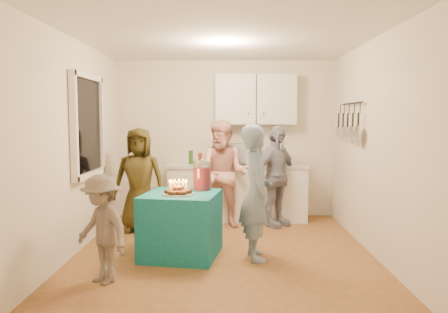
{
  "coord_description": "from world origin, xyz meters",
  "views": [
    {
      "loc": [
        0.06,
        -5.31,
        1.65
      ],
      "look_at": [
        0.0,
        0.35,
        1.15
      ],
      "focal_mm": 35.0,
      "sensor_mm": 36.0,
      "label": 1
    }
  ],
  "objects_px": {
    "microwave": "(242,154)",
    "woman_back_right": "(276,176)",
    "woman_back_center": "(224,174)",
    "child_near_left": "(102,229)",
    "woman_back_left": "(139,180)",
    "party_table": "(181,225)",
    "punch_jar": "(202,176)",
    "man_birthday": "(256,192)",
    "counter": "(237,193)"
  },
  "relations": [
    {
      "from": "counter",
      "to": "party_table",
      "type": "distance_m",
      "value": 2.03
    },
    {
      "from": "party_table",
      "to": "woman_back_center",
      "type": "distance_m",
      "value": 1.56
    },
    {
      "from": "party_table",
      "to": "woman_back_center",
      "type": "height_order",
      "value": "woman_back_center"
    },
    {
      "from": "microwave",
      "to": "woman_back_left",
      "type": "distance_m",
      "value": 1.71
    },
    {
      "from": "woman_back_left",
      "to": "child_near_left",
      "type": "xyz_separation_m",
      "value": [
        0.04,
        -2.04,
        -0.21
      ]
    },
    {
      "from": "woman_back_left",
      "to": "child_near_left",
      "type": "bearing_deg",
      "value": -88.42
    },
    {
      "from": "party_table",
      "to": "child_near_left",
      "type": "distance_m",
      "value": 1.12
    },
    {
      "from": "woman_back_center",
      "to": "child_near_left",
      "type": "height_order",
      "value": "woman_back_center"
    },
    {
      "from": "microwave",
      "to": "punch_jar",
      "type": "height_order",
      "value": "microwave"
    },
    {
      "from": "punch_jar",
      "to": "microwave",
      "type": "bearing_deg",
      "value": 71.88
    },
    {
      "from": "party_table",
      "to": "woman_back_right",
      "type": "relative_size",
      "value": 0.55
    },
    {
      "from": "party_table",
      "to": "woman_back_right",
      "type": "height_order",
      "value": "woman_back_right"
    },
    {
      "from": "punch_jar",
      "to": "woman_back_left",
      "type": "height_order",
      "value": "woman_back_left"
    },
    {
      "from": "microwave",
      "to": "woman_back_right",
      "type": "xyz_separation_m",
      "value": [
        0.5,
        -0.43,
        -0.3
      ]
    },
    {
      "from": "woman_back_center",
      "to": "party_table",
      "type": "bearing_deg",
      "value": -90.67
    },
    {
      "from": "punch_jar",
      "to": "man_birthday",
      "type": "distance_m",
      "value": 0.74
    },
    {
      "from": "punch_jar",
      "to": "woman_back_center",
      "type": "xyz_separation_m",
      "value": [
        0.25,
        1.17,
        -0.12
      ]
    },
    {
      "from": "punch_jar",
      "to": "man_birthday",
      "type": "xyz_separation_m",
      "value": [
        0.65,
        -0.33,
        -0.14
      ]
    },
    {
      "from": "microwave",
      "to": "child_near_left",
      "type": "relative_size",
      "value": 0.53
    },
    {
      "from": "woman_back_left",
      "to": "party_table",
      "type": "bearing_deg",
      "value": -57.46
    },
    {
      "from": "microwave",
      "to": "man_birthday",
      "type": "height_order",
      "value": "man_birthday"
    },
    {
      "from": "counter",
      "to": "woman_back_right",
      "type": "relative_size",
      "value": 1.43
    },
    {
      "from": "man_birthday",
      "to": "woman_back_right",
      "type": "xyz_separation_m",
      "value": [
        0.4,
        1.55,
        -0.02
      ]
    },
    {
      "from": "child_near_left",
      "to": "party_table",
      "type": "bearing_deg",
      "value": 88.8
    },
    {
      "from": "woman_back_left",
      "to": "child_near_left",
      "type": "distance_m",
      "value": 2.05
    },
    {
      "from": "woman_back_left",
      "to": "microwave",
      "type": "bearing_deg",
      "value": 26.06
    },
    {
      "from": "child_near_left",
      "to": "woman_back_right",
      "type": "bearing_deg",
      "value": 87.4
    },
    {
      "from": "party_table",
      "to": "woman_back_left",
      "type": "xyz_separation_m",
      "value": [
        -0.74,
        1.18,
        0.38
      ]
    },
    {
      "from": "punch_jar",
      "to": "child_near_left",
      "type": "xyz_separation_m",
      "value": [
        -0.93,
        -1.11,
        -0.38
      ]
    },
    {
      "from": "microwave",
      "to": "man_birthday",
      "type": "relative_size",
      "value": 0.37
    },
    {
      "from": "man_birthday",
      "to": "counter",
      "type": "bearing_deg",
      "value": -3.47
    },
    {
      "from": "woman_back_left",
      "to": "woman_back_center",
      "type": "xyz_separation_m",
      "value": [
        1.23,
        0.24,
        0.05
      ]
    },
    {
      "from": "woman_back_left",
      "to": "child_near_left",
      "type": "height_order",
      "value": "woman_back_left"
    },
    {
      "from": "microwave",
      "to": "woman_back_left",
      "type": "xyz_separation_m",
      "value": [
        -1.51,
        -0.73,
        -0.31
      ]
    },
    {
      "from": "microwave",
      "to": "woman_back_center",
      "type": "distance_m",
      "value": 0.62
    },
    {
      "from": "woman_back_right",
      "to": "child_near_left",
      "type": "distance_m",
      "value": 3.07
    },
    {
      "from": "counter",
      "to": "woman_back_right",
      "type": "bearing_deg",
      "value": -36.88
    },
    {
      "from": "woman_back_center",
      "to": "counter",
      "type": "bearing_deg",
      "value": 84.42
    },
    {
      "from": "party_table",
      "to": "woman_back_center",
      "type": "bearing_deg",
      "value": 70.95
    },
    {
      "from": "party_table",
      "to": "man_birthday",
      "type": "distance_m",
      "value": 0.97
    },
    {
      "from": "party_table",
      "to": "woman_back_left",
      "type": "height_order",
      "value": "woman_back_left"
    },
    {
      "from": "woman_back_left",
      "to": "woman_back_right",
      "type": "bearing_deg",
      "value": 8.72
    },
    {
      "from": "party_table",
      "to": "woman_back_right",
      "type": "distance_m",
      "value": 1.99
    },
    {
      "from": "counter",
      "to": "woman_back_center",
      "type": "bearing_deg",
      "value": -113.95
    },
    {
      "from": "microwave",
      "to": "woman_back_right",
      "type": "distance_m",
      "value": 0.73
    },
    {
      "from": "counter",
      "to": "party_table",
      "type": "height_order",
      "value": "counter"
    },
    {
      "from": "microwave",
      "to": "punch_jar",
      "type": "distance_m",
      "value": 1.75
    },
    {
      "from": "woman_back_left",
      "to": "woman_back_right",
      "type": "distance_m",
      "value": 2.04
    },
    {
      "from": "man_birthday",
      "to": "microwave",
      "type": "bearing_deg",
      "value": -5.55
    },
    {
      "from": "woman_back_center",
      "to": "woman_back_right",
      "type": "height_order",
      "value": "woman_back_center"
    }
  ]
}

